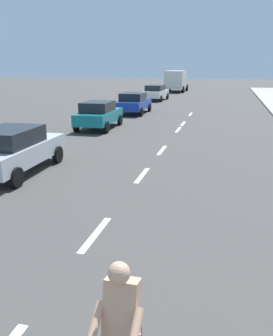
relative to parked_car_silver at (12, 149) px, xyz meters
name	(u,v)px	position (x,y,z in m)	size (l,w,h in m)	color
ground_plane	(174,136)	(4.38, 8.17, -0.84)	(160.00, 160.00, 0.00)	#423F3D
lane_stripe_2	(95,234)	(4.38, -3.88, -0.84)	(0.16, 1.80, 0.01)	white
lane_stripe_3	(142,175)	(4.38, 0.74, -0.84)	(0.16, 1.80, 0.01)	white
lane_stripe_4	(162,150)	(4.38, 4.61, -0.84)	(0.16, 1.80, 0.01)	white
lane_stripe_5	(178,130)	(4.38, 10.06, -0.84)	(0.16, 1.80, 0.01)	white
lane_stripe_6	(183,124)	(4.38, 12.35, -0.84)	(0.16, 1.80, 0.01)	white
lane_stripe_7	(191,114)	(4.38, 17.11, -0.84)	(0.16, 1.80, 0.01)	white
parked_car_silver	(12,149)	(0.00, 0.00, 0.00)	(2.13, 4.47, 1.57)	#B7BABF
parked_car_teal	(99,114)	(-0.19, 9.36, 0.00)	(2.01, 4.21, 1.57)	#14727A
parked_car_blue	(134,102)	(0.11, 16.43, 0.00)	(2.04, 4.40, 1.57)	#1E389E
parked_car_white	(156,92)	(-0.29, 27.29, 0.00)	(2.24, 4.53, 1.57)	white
delivery_truck	(176,81)	(0.08, 40.31, 0.66)	(2.77, 6.29, 2.80)	beige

